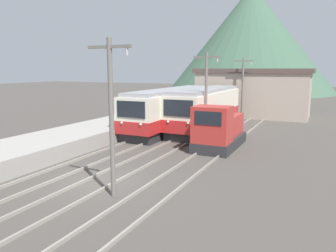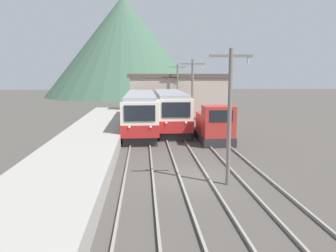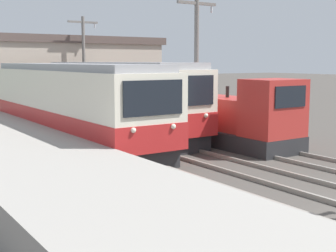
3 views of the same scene
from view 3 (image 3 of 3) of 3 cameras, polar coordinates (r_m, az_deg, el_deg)
name	(u,v)px [view 3 (image 3 of 3)]	position (r m, az deg, el deg)	size (l,w,h in m)	color
commuter_train_left	(71,107)	(21.38, -11.79, 2.30)	(2.84, 14.02, 3.59)	#28282B
commuter_train_center	(117,102)	(23.31, -6.19, 2.93)	(2.84, 12.17, 3.65)	#28282B
shunting_locomotive	(245,120)	(20.26, 9.41, 0.73)	(2.40, 5.51, 3.00)	#28282B
catenary_mast_mid	(196,65)	(20.29, 3.49, 7.47)	(2.00, 0.20, 6.48)	slate
catenary_mast_far	(84,63)	(30.43, -10.20, 7.52)	(2.00, 0.20, 6.48)	slate
station_building	(68,75)	(34.03, -12.12, 6.06)	(12.60, 6.30, 5.35)	#AD9E8E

